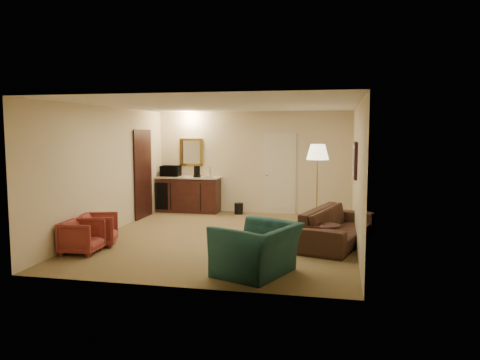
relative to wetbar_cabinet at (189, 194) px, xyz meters
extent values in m
plane|color=brown|center=(1.65, -2.72, -0.46)|extent=(6.00, 6.00, 0.00)
cube|color=beige|center=(1.65, 0.28, 0.84)|extent=(5.00, 0.02, 2.60)
cube|color=beige|center=(-0.85, -2.72, 0.84)|extent=(0.02, 6.00, 2.60)
cube|color=beige|center=(4.15, -2.72, 0.84)|extent=(0.02, 6.00, 2.60)
cube|color=white|center=(1.65, -2.72, 2.14)|extent=(5.00, 6.00, 0.02)
cube|color=beige|center=(2.35, 0.25, 0.56)|extent=(0.82, 0.06, 2.05)
cube|color=black|center=(-0.82, -1.02, 0.59)|extent=(0.06, 0.98, 2.10)
cube|color=gold|center=(0.00, 0.25, 1.09)|extent=(0.62, 0.04, 0.72)
cube|color=black|center=(4.11, -2.32, 1.09)|extent=(0.06, 0.90, 0.70)
cube|color=#3A1A12|center=(0.00, 0.00, 0.00)|extent=(1.64, 0.58, 0.92)
imported|color=black|center=(3.80, -2.79, -0.01)|extent=(1.29, 2.38, 0.89)
imported|color=#1B4544|center=(2.66, -4.92, 0.04)|extent=(1.13, 1.35, 1.00)
imported|color=maroon|center=(-0.50, -3.80, -0.13)|extent=(0.77, 0.79, 0.65)
imported|color=maroon|center=(-0.50, -4.38, -0.14)|extent=(0.61, 0.65, 0.63)
cube|color=black|center=(3.45, -3.40, -0.22)|extent=(0.99, 0.83, 0.48)
cube|color=#B37E3B|center=(3.36, -1.32, 0.46)|extent=(0.59, 0.59, 1.83)
cylinder|color=black|center=(1.35, -0.07, -0.32)|extent=(0.27, 0.27, 0.28)
imported|color=black|center=(-0.50, 0.02, 0.63)|extent=(0.51, 0.29, 0.34)
cylinder|color=black|center=(0.25, -0.06, 0.61)|extent=(0.20, 0.20, 0.29)
camera|label=1|loc=(3.79, -11.55, 1.65)|focal=35.00mm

